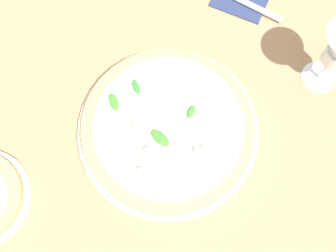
% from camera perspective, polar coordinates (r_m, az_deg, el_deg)
% --- Properties ---
extents(ground_plane, '(6.00, 6.00, 0.00)m').
position_cam_1_polar(ground_plane, '(0.75, 1.23, -1.66)').
color(ground_plane, '#9E7A56').
extents(pizza_arugula_main, '(0.34, 0.34, 0.05)m').
position_cam_1_polar(pizza_arugula_main, '(0.74, -0.01, -0.31)').
color(pizza_arugula_main, silver).
rests_on(pizza_arugula_main, ground_plane).
extents(napkin, '(0.12, 0.09, 0.01)m').
position_cam_1_polar(napkin, '(0.90, 10.33, 17.39)').
color(napkin, navy).
rests_on(napkin, ground_plane).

